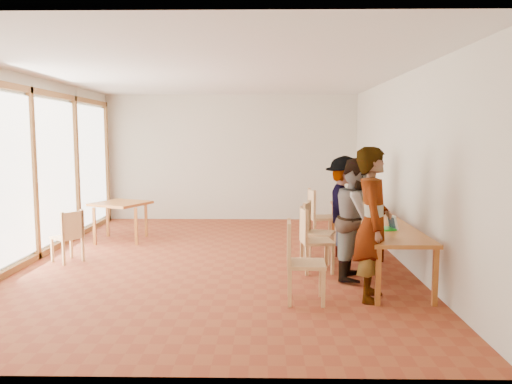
# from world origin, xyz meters

# --- Properties ---
(ground) EXTENTS (8.00, 8.00, 0.00)m
(ground) POSITION_xyz_m (0.00, 0.00, 0.00)
(ground) COLOR brown
(ground) RESTS_ON ground
(wall_back) EXTENTS (6.00, 0.10, 3.00)m
(wall_back) POSITION_xyz_m (0.00, 4.00, 1.50)
(wall_back) COLOR beige
(wall_back) RESTS_ON ground
(wall_front) EXTENTS (6.00, 0.10, 3.00)m
(wall_front) POSITION_xyz_m (0.00, -4.00, 1.50)
(wall_front) COLOR beige
(wall_front) RESTS_ON ground
(wall_right) EXTENTS (0.10, 8.00, 3.00)m
(wall_right) POSITION_xyz_m (3.00, 0.00, 1.50)
(wall_right) COLOR beige
(wall_right) RESTS_ON ground
(window_wall) EXTENTS (0.10, 8.00, 3.00)m
(window_wall) POSITION_xyz_m (-2.96, 0.00, 1.50)
(window_wall) COLOR white
(window_wall) RESTS_ON ground
(ceiling) EXTENTS (6.00, 8.00, 0.04)m
(ceiling) POSITION_xyz_m (0.00, 0.00, 3.02)
(ceiling) COLOR white
(ceiling) RESTS_ON wall_back
(communal_table) EXTENTS (0.80, 4.00, 0.75)m
(communal_table) POSITION_xyz_m (2.50, -0.23, 0.70)
(communal_table) COLOR #AD5526
(communal_table) RESTS_ON ground
(side_table) EXTENTS (0.90, 0.90, 0.75)m
(side_table) POSITION_xyz_m (-1.97, 1.48, 0.67)
(side_table) COLOR #AD5526
(side_table) RESTS_ON ground
(chair_near) EXTENTS (0.48, 0.48, 0.53)m
(chair_near) POSITION_xyz_m (1.20, -2.05, 0.61)
(chair_near) COLOR #E4B172
(chair_near) RESTS_ON ground
(chair_mid) EXTENTS (0.50, 0.50, 0.51)m
(chair_mid) POSITION_xyz_m (1.48, -0.69, 0.59)
(chair_mid) COLOR #E4B172
(chair_mid) RESTS_ON ground
(chair_far) EXTENTS (0.56, 0.56, 0.51)m
(chair_far) POSITION_xyz_m (1.59, -0.02, 0.59)
(chair_far) COLOR #E4B172
(chair_far) RESTS_ON ground
(chair_empty) EXTENTS (0.54, 0.54, 0.55)m
(chair_empty) POSITION_xyz_m (1.79, 1.30, 0.63)
(chair_empty) COLOR #E4B172
(chair_empty) RESTS_ON ground
(chair_spare) EXTENTS (0.55, 0.55, 0.45)m
(chair_spare) POSITION_xyz_m (-2.31, -0.21, 0.52)
(chair_spare) COLOR #E4B172
(chair_spare) RESTS_ON ground
(person_near) EXTENTS (0.59, 0.77, 1.90)m
(person_near) POSITION_xyz_m (2.13, -1.93, 0.95)
(person_near) COLOR gray
(person_near) RESTS_ON ground
(person_mid) EXTENTS (0.87, 0.99, 1.72)m
(person_mid) POSITION_xyz_m (2.12, -1.02, 0.86)
(person_mid) COLOR gray
(person_mid) RESTS_ON ground
(person_far) EXTENTS (0.77, 1.17, 1.69)m
(person_far) POSITION_xyz_m (2.14, 0.32, 0.85)
(person_far) COLOR gray
(person_far) RESTS_ON ground
(laptop_near) EXTENTS (0.26, 0.28, 0.20)m
(laptop_near) POSITION_xyz_m (2.51, -1.24, 0.81)
(laptop_near) COLOR green
(laptop_near) RESTS_ON communal_table
(laptop_mid) EXTENTS (0.26, 0.28, 0.19)m
(laptop_mid) POSITION_xyz_m (2.56, -0.19, 0.80)
(laptop_mid) COLOR green
(laptop_mid) RESTS_ON communal_table
(laptop_far) EXTENTS (0.23, 0.27, 0.22)m
(laptop_far) POSITION_xyz_m (2.52, 0.34, 0.81)
(laptop_far) COLOR green
(laptop_far) RESTS_ON communal_table
(yellow_mug) EXTENTS (0.14, 0.14, 0.11)m
(yellow_mug) POSITION_xyz_m (2.69, 1.66, 0.80)
(yellow_mug) COLOR orange
(yellow_mug) RESTS_ON communal_table
(green_bottle) EXTENTS (0.07, 0.07, 0.28)m
(green_bottle) POSITION_xyz_m (2.18, 1.12, 0.89)
(green_bottle) COLOR #127B2A
(green_bottle) RESTS_ON communal_table
(clear_glass) EXTENTS (0.07, 0.07, 0.09)m
(clear_glass) POSITION_xyz_m (2.38, -1.09, 0.80)
(clear_glass) COLOR silver
(clear_glass) RESTS_ON communal_table
(condiment_cup) EXTENTS (0.08, 0.08, 0.06)m
(condiment_cup) POSITION_xyz_m (2.22, -0.40, 0.78)
(condiment_cup) COLOR white
(condiment_cup) RESTS_ON communal_table
(pink_phone) EXTENTS (0.05, 0.10, 0.01)m
(pink_phone) POSITION_xyz_m (2.78, 1.46, 0.76)
(pink_phone) COLOR #F4567D
(pink_phone) RESTS_ON communal_table
(black_pouch) EXTENTS (0.16, 0.26, 0.09)m
(black_pouch) POSITION_xyz_m (2.75, 0.44, 0.80)
(black_pouch) COLOR black
(black_pouch) RESTS_ON communal_table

